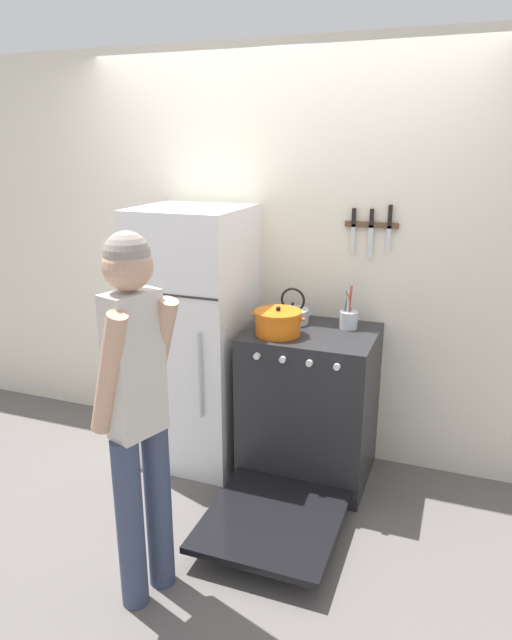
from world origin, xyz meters
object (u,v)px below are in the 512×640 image
tea_kettle (293,313)px  person (137,404)px  dutch_oven_pot (278,322)px  utensil_jar (349,318)px  stove_range (308,407)px  refrigerator (196,337)px

tea_kettle → person: person is taller
dutch_oven_pot → utensil_jar: utensil_jar is taller
stove_range → person: (-0.41, -1.18, 0.49)m
utensil_jar → dutch_oven_pot: bearing=-144.4°
stove_range → utensil_jar: (0.18, 0.17, 0.53)m
refrigerator → dutch_oven_pot: refrigerator is taller
stove_range → dutch_oven_pot: bearing=-153.4°
tea_kettle → utensil_jar: bearing=1.1°
stove_range → utensil_jar: 0.59m
stove_range → tea_kettle: size_ratio=5.56×
dutch_oven_pot → utensil_jar: size_ratio=1.11×
refrigerator → tea_kettle: refrigerator is taller
dutch_oven_pot → utensil_jar: (0.35, 0.25, -0.01)m
tea_kettle → utensil_jar: utensil_jar is taller
tea_kettle → utensil_jar: size_ratio=0.87×
dutch_oven_pot → tea_kettle: (0.01, 0.25, -0.01)m
tea_kettle → dutch_oven_pot: bearing=-93.1°
refrigerator → tea_kettle: size_ratio=6.59×
dutch_oven_pot → person: 1.12m
stove_range → person: 1.34m
stove_range → dutch_oven_pot: (-0.17, -0.08, 0.54)m
stove_range → tea_kettle: tea_kettle is taller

